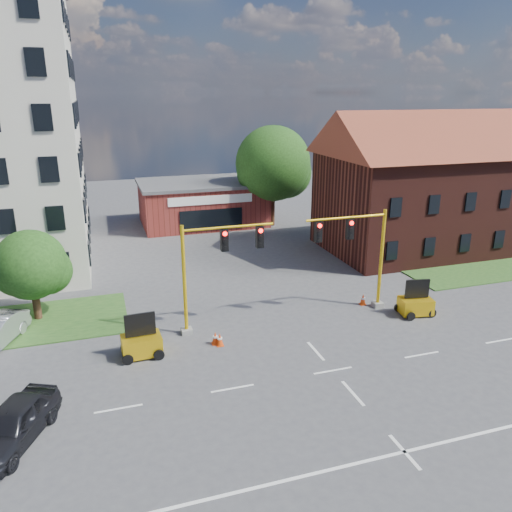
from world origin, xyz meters
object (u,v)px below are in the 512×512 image
Objects in this scene: signal_mast_west at (214,264)px; sedan_dark at (13,424)px; trailer_east at (416,304)px; pickup_white at (371,243)px; signal_mast_east at (358,249)px; trailer_west at (142,343)px.

signal_mast_west reaches higher than sedan_dark.
trailer_east is 12.30m from pickup_white.
trailer_east is at bearing 38.57° from sedan_dark.
trailer_east is at bearing 176.31° from pickup_white.
sedan_dark is (-18.21, -6.94, -3.13)m from signal_mast_east.
signal_mast_east is (8.71, 0.00, 0.00)m from signal_mast_west.
pickup_white is at bearing 55.08° from signal_mast_east.
pickup_white is at bearing 32.51° from signal_mast_west.
trailer_west is at bearing -157.79° from signal_mast_west.
signal_mast_west and signal_mast_east have the same top height.
signal_mast_west is 8.71m from signal_mast_east.
trailer_west is 23.12m from pickup_white.
signal_mast_east reaches higher than trailer_west.
signal_mast_east is 2.91× the size of trailer_east.
sedan_dark is (-5.27, -5.21, 0.09)m from trailer_west.
signal_mast_east reaches higher than sedan_dark.
trailer_west reaches higher than sedan_dark.
trailer_west is at bearing -172.40° from signal_mast_east.
pickup_white is at bearing 58.71° from sedan_dark.
trailer_west is 1.04× the size of trailer_east.
trailer_east is (3.18, -1.69, -3.25)m from signal_mast_east.
signal_mast_east is 4.86m from trailer_east.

